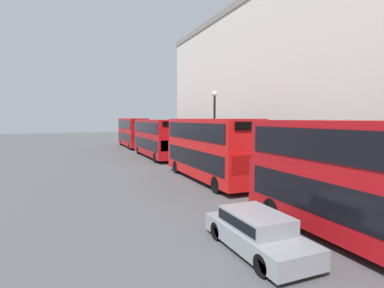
{
  "coord_description": "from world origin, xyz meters",
  "views": [
    {
      "loc": [
        -7.37,
        1.27,
        4.32
      ],
      "look_at": [
        0.48,
        20.19,
        2.57
      ],
      "focal_mm": 28.0,
      "sensor_mm": 36.0,
      "label": 1
    }
  ],
  "objects_px": {
    "bus_trailing": "(132,131)",
    "pedestrian": "(205,159)",
    "bus_third_in_queue": "(156,137)",
    "bus_second_in_queue": "(209,147)",
    "car_hatchback": "(257,231)"
  },
  "relations": [
    {
      "from": "bus_trailing",
      "to": "pedestrian",
      "type": "bearing_deg",
      "value": -84.49
    },
    {
      "from": "bus_third_in_queue",
      "to": "bus_trailing",
      "type": "xyz_separation_m",
      "value": [
        -0.0,
        12.99,
        0.07
      ]
    },
    {
      "from": "bus_second_in_queue",
      "to": "bus_third_in_queue",
      "type": "relative_size",
      "value": 0.92
    },
    {
      "from": "pedestrian",
      "to": "bus_second_in_queue",
      "type": "bearing_deg",
      "value": -112.67
    },
    {
      "from": "bus_third_in_queue",
      "to": "pedestrian",
      "type": "distance_m",
      "value": 8.87
    },
    {
      "from": "bus_third_in_queue",
      "to": "car_hatchback",
      "type": "relative_size",
      "value": 2.6
    },
    {
      "from": "bus_third_in_queue",
      "to": "bus_second_in_queue",
      "type": "bearing_deg",
      "value": -90.0
    },
    {
      "from": "bus_second_in_queue",
      "to": "pedestrian",
      "type": "relative_size",
      "value": 6.28
    },
    {
      "from": "bus_second_in_queue",
      "to": "bus_third_in_queue",
      "type": "height_order",
      "value": "bus_second_in_queue"
    },
    {
      "from": "bus_second_in_queue",
      "to": "bus_third_in_queue",
      "type": "bearing_deg",
      "value": 90.0
    },
    {
      "from": "bus_third_in_queue",
      "to": "car_hatchback",
      "type": "bearing_deg",
      "value": -98.01
    },
    {
      "from": "bus_third_in_queue",
      "to": "bus_trailing",
      "type": "bearing_deg",
      "value": 90.0
    },
    {
      "from": "bus_trailing",
      "to": "car_hatchback",
      "type": "distance_m",
      "value": 37.34
    },
    {
      "from": "bus_third_in_queue",
      "to": "pedestrian",
      "type": "xyz_separation_m",
      "value": [
        2.07,
        -8.48,
        -1.57
      ]
    },
    {
      "from": "bus_second_in_queue",
      "to": "bus_trailing",
      "type": "relative_size",
      "value": 0.94
    }
  ]
}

